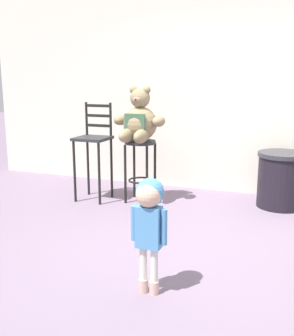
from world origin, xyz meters
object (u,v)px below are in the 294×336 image
object	(u,v)px
teddy_bear	(139,121)
trash_bin	(281,180)
bar_chair_empty	(94,144)
child_walking	(149,211)
bar_stool_with_teddy	(140,158)

from	to	relation	value
teddy_bear	trash_bin	xyz separation A→B (m)	(1.68, 0.43, -0.68)
bar_chair_empty	child_walking	bearing A→B (deg)	-52.83
child_walking	bar_chair_empty	world-z (taller)	bar_chair_empty
teddy_bear	bar_chair_empty	bearing A→B (deg)	-172.14
bar_chair_empty	teddy_bear	bearing A→B (deg)	7.86
trash_bin	bar_chair_empty	bearing A→B (deg)	-167.29
teddy_bear	trash_bin	world-z (taller)	teddy_bear
bar_stool_with_teddy	child_walking	world-z (taller)	child_walking
trash_bin	bar_chair_empty	world-z (taller)	bar_chair_empty
bar_chair_empty	trash_bin	bearing A→B (deg)	12.71
bar_stool_with_teddy	bar_chair_empty	world-z (taller)	bar_chair_empty
trash_bin	teddy_bear	bearing A→B (deg)	-165.63
bar_stool_with_teddy	child_walking	distance (m)	2.28
child_walking	bar_chair_empty	xyz separation A→B (m)	(-1.50, 1.97, 0.09)
bar_stool_with_teddy	teddy_bear	xyz separation A→B (m)	(-0.00, -0.03, 0.47)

